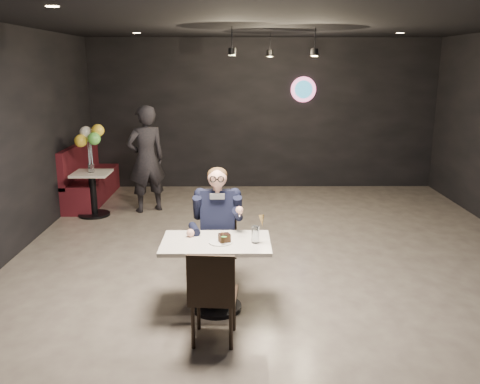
{
  "coord_description": "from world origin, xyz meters",
  "views": [
    {
      "loc": [
        -0.54,
        -5.85,
        2.49
      ],
      "look_at": [
        -0.5,
        -0.39,
        1.11
      ],
      "focal_mm": 38.0,
      "sensor_mm": 36.0,
      "label": 1
    }
  ],
  "objects_px": {
    "sundae_glass": "(255,234)",
    "balloon_vase": "(91,168)",
    "main_table": "(216,275)",
    "seated_man": "(218,227)",
    "chair_near": "(214,293)",
    "passerby": "(146,159)",
    "chair_far": "(218,249)",
    "booth_bench": "(91,172)",
    "side_table": "(93,194)"
  },
  "relations": [
    {
      "from": "sundae_glass",
      "to": "balloon_vase",
      "type": "relative_size",
      "value": 1.19
    },
    {
      "from": "main_table",
      "to": "seated_man",
      "type": "bearing_deg",
      "value": 90.0
    },
    {
      "from": "chair_near",
      "to": "seated_man",
      "type": "height_order",
      "value": "seated_man"
    },
    {
      "from": "seated_man",
      "to": "balloon_vase",
      "type": "xyz_separation_m",
      "value": [
        -2.2,
        2.84,
        0.1
      ]
    },
    {
      "from": "chair_near",
      "to": "passerby",
      "type": "distance_m",
      "value": 4.51
    },
    {
      "from": "main_table",
      "to": "sundae_glass",
      "type": "height_order",
      "value": "sundae_glass"
    },
    {
      "from": "chair_near",
      "to": "passerby",
      "type": "height_order",
      "value": "passerby"
    },
    {
      "from": "chair_far",
      "to": "seated_man",
      "type": "relative_size",
      "value": 0.64
    },
    {
      "from": "chair_far",
      "to": "balloon_vase",
      "type": "xyz_separation_m",
      "value": [
        -2.2,
        2.84,
        0.36
      ]
    },
    {
      "from": "main_table",
      "to": "balloon_vase",
      "type": "relative_size",
      "value": 7.55
    },
    {
      "from": "chair_near",
      "to": "sundae_glass",
      "type": "relative_size",
      "value": 5.3
    },
    {
      "from": "booth_bench",
      "to": "balloon_vase",
      "type": "height_order",
      "value": "booth_bench"
    },
    {
      "from": "sundae_glass",
      "to": "chair_near",
      "type": "bearing_deg",
      "value": -125.65
    },
    {
      "from": "main_table",
      "to": "balloon_vase",
      "type": "height_order",
      "value": "balloon_vase"
    },
    {
      "from": "booth_bench",
      "to": "sundae_glass",
      "type": "bearing_deg",
      "value": -56.89
    },
    {
      "from": "chair_near",
      "to": "balloon_vase",
      "type": "bearing_deg",
      "value": 122.95
    },
    {
      "from": "chair_near",
      "to": "seated_man",
      "type": "xyz_separation_m",
      "value": [
        0.0,
        1.15,
        0.26
      ]
    },
    {
      "from": "chair_near",
      "to": "sundae_glass",
      "type": "bearing_deg",
      "value": 58.47
    },
    {
      "from": "seated_man",
      "to": "booth_bench",
      "type": "height_order",
      "value": "seated_man"
    },
    {
      "from": "seated_man",
      "to": "sundae_glass",
      "type": "height_order",
      "value": "seated_man"
    },
    {
      "from": "chair_far",
      "to": "booth_bench",
      "type": "height_order",
      "value": "booth_bench"
    },
    {
      "from": "main_table",
      "to": "chair_near",
      "type": "xyz_separation_m",
      "value": [
        0.0,
        -0.6,
        0.09
      ]
    },
    {
      "from": "chair_near",
      "to": "balloon_vase",
      "type": "height_order",
      "value": "chair_near"
    },
    {
      "from": "chair_far",
      "to": "booth_bench",
      "type": "distance_m",
      "value": 4.59
    },
    {
      "from": "main_table",
      "to": "booth_bench",
      "type": "relative_size",
      "value": 0.51
    },
    {
      "from": "side_table",
      "to": "balloon_vase",
      "type": "bearing_deg",
      "value": 0.0
    },
    {
      "from": "seated_man",
      "to": "side_table",
      "type": "distance_m",
      "value": 3.61
    },
    {
      "from": "seated_man",
      "to": "sundae_glass",
      "type": "bearing_deg",
      "value": -56.4
    },
    {
      "from": "seated_man",
      "to": "balloon_vase",
      "type": "distance_m",
      "value": 3.6
    },
    {
      "from": "sundae_glass",
      "to": "passerby",
      "type": "xyz_separation_m",
      "value": [
        -1.73,
        3.73,
        0.08
      ]
    },
    {
      "from": "sundae_glass",
      "to": "booth_bench",
      "type": "relative_size",
      "value": 0.08
    },
    {
      "from": "seated_man",
      "to": "passerby",
      "type": "distance_m",
      "value": 3.41
    },
    {
      "from": "chair_far",
      "to": "booth_bench",
      "type": "bearing_deg",
      "value": 123.04
    },
    {
      "from": "seated_man",
      "to": "passerby",
      "type": "xyz_separation_m",
      "value": [
        -1.33,
        3.13,
        0.2
      ]
    },
    {
      "from": "main_table",
      "to": "chair_far",
      "type": "distance_m",
      "value": 0.56
    },
    {
      "from": "chair_far",
      "to": "chair_near",
      "type": "relative_size",
      "value": 1.0
    },
    {
      "from": "booth_bench",
      "to": "passerby",
      "type": "bearing_deg",
      "value": -31.5
    },
    {
      "from": "chair_near",
      "to": "seated_man",
      "type": "relative_size",
      "value": 0.64
    },
    {
      "from": "chair_far",
      "to": "booth_bench",
      "type": "relative_size",
      "value": 0.43
    },
    {
      "from": "main_table",
      "to": "seated_man",
      "type": "xyz_separation_m",
      "value": [
        0.0,
        0.55,
        0.34
      ]
    },
    {
      "from": "seated_man",
      "to": "booth_bench",
      "type": "bearing_deg",
      "value": 123.04
    },
    {
      "from": "chair_near",
      "to": "balloon_vase",
      "type": "relative_size",
      "value": 6.31
    },
    {
      "from": "main_table",
      "to": "chair_near",
      "type": "distance_m",
      "value": 0.61
    },
    {
      "from": "chair_near",
      "to": "booth_bench",
      "type": "height_order",
      "value": "booth_bench"
    },
    {
      "from": "main_table",
      "to": "chair_far",
      "type": "relative_size",
      "value": 1.2
    },
    {
      "from": "sundae_glass",
      "to": "booth_bench",
      "type": "height_order",
      "value": "booth_bench"
    },
    {
      "from": "balloon_vase",
      "to": "side_table",
      "type": "bearing_deg",
      "value": 0.0
    },
    {
      "from": "chair_far",
      "to": "chair_near",
      "type": "bearing_deg",
      "value": -90.0
    },
    {
      "from": "booth_bench",
      "to": "passerby",
      "type": "relative_size",
      "value": 1.17
    },
    {
      "from": "seated_man",
      "to": "booth_bench",
      "type": "relative_size",
      "value": 0.67
    }
  ]
}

